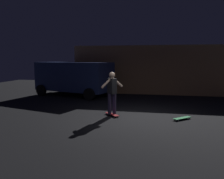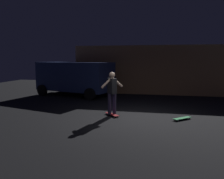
{
  "view_description": "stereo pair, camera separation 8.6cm",
  "coord_description": "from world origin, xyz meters",
  "px_view_note": "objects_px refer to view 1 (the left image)",
  "views": [
    {
      "loc": [
        0.94,
        -8.81,
        2.26
      ],
      "look_at": [
        -0.98,
        0.3,
        1.05
      ],
      "focal_mm": 38.45,
      "sensor_mm": 36.0,
      "label": 1
    },
    {
      "loc": [
        1.03,
        -8.79,
        2.26
      ],
      "look_at": [
        -0.98,
        0.3,
        1.05
      ],
      "focal_mm": 38.45,
      "sensor_mm": 36.0,
      "label": 2
    }
  ],
  "objects_px": {
    "parked_van": "(74,77)",
    "skater": "(112,90)",
    "skateboard_ridden": "(112,114)",
    "skateboard_spare": "(182,118)"
  },
  "relations": [
    {
      "from": "skateboard_ridden",
      "to": "skateboard_spare",
      "type": "height_order",
      "value": "same"
    },
    {
      "from": "skateboard_spare",
      "to": "skater",
      "type": "xyz_separation_m",
      "value": [
        -2.69,
        0.06,
        0.98
      ]
    },
    {
      "from": "parked_van",
      "to": "skateboard_spare",
      "type": "distance_m",
      "value": 7.75
    },
    {
      "from": "skater",
      "to": "skateboard_spare",
      "type": "bearing_deg",
      "value": -1.21
    },
    {
      "from": "skateboard_ridden",
      "to": "skateboard_spare",
      "type": "relative_size",
      "value": 1.0
    },
    {
      "from": "parked_van",
      "to": "skater",
      "type": "distance_m",
      "value": 5.75
    },
    {
      "from": "parked_van",
      "to": "skateboard_ridden",
      "type": "relative_size",
      "value": 7.03
    },
    {
      "from": "skater",
      "to": "skateboard_ridden",
      "type": "bearing_deg",
      "value": 180.0
    },
    {
      "from": "skateboard_ridden",
      "to": "skateboard_spare",
      "type": "xyz_separation_m",
      "value": [
        2.69,
        -0.06,
        0.0
      ]
    },
    {
      "from": "skateboard_spare",
      "to": "skater",
      "type": "bearing_deg",
      "value": 178.79
    }
  ]
}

